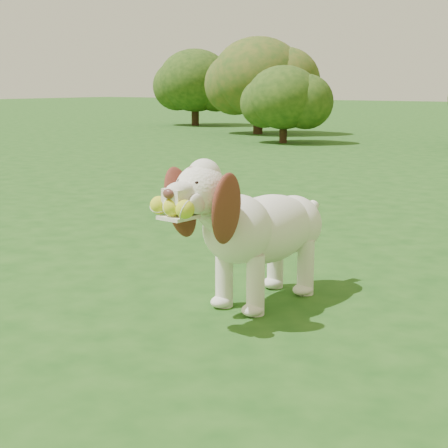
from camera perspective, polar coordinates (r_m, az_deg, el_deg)
The scene contains 5 objects.
ground at distance 3.56m, azimuth 7.71°, elevation -5.82°, with size 80.00×80.00×0.00m, color #1A4814.
dog at distance 3.28m, azimuth 2.60°, elevation -0.09°, with size 0.44×1.14×0.74m.
shrub_a at distance 12.61m, azimuth 4.99°, elevation 10.43°, with size 1.35×1.35×1.39m.
shrub_g at distance 18.06m, azimuth -2.43°, elevation 11.83°, with size 1.88×1.88×1.95m.
shrub_e at distance 14.94m, azimuth 2.87°, elevation 12.11°, with size 1.98×1.98×2.05m.
Camera 1 is at (1.51, -3.05, 1.06)m, focal length 55.00 mm.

